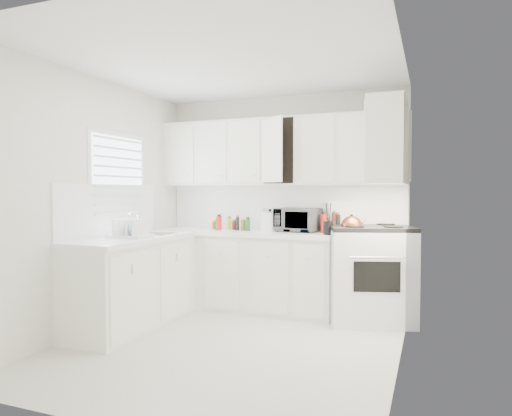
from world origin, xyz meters
The scene contains 36 objects.
floor centered at (0.00, 0.00, 0.00)m, with size 3.20×3.20×0.00m, color silver.
ceiling centered at (0.00, 0.00, 2.60)m, with size 3.20×3.20×0.00m, color white.
wall_back centered at (0.00, 1.60, 1.30)m, with size 3.00×3.00×0.00m, color white.
wall_front centered at (0.00, -1.60, 1.30)m, with size 3.00×3.00×0.00m, color white.
wall_left centered at (-1.50, 0.00, 1.30)m, with size 3.20×3.20×0.00m, color white.
wall_right centered at (1.50, 0.00, 1.30)m, with size 3.20×3.20×0.00m, color white.
window_blinds centered at (-1.48, 0.35, 1.55)m, with size 0.06×0.96×1.06m, color white, non-canonical shape.
lower_cabinets_back centered at (-0.39, 1.30, 0.45)m, with size 2.22×0.60×0.90m, color white, non-canonical shape.
lower_cabinets_left centered at (-1.20, 0.20, 0.45)m, with size 0.60×1.60×0.90m, color white, non-canonical shape.
countertop_back centered at (-0.39, 1.29, 0.93)m, with size 2.24×0.64×0.05m, color white.
countertop_left centered at (-1.19, 0.20, 0.93)m, with size 0.64×1.62×0.05m, color white.
backsplash_back centered at (0.00, 1.59, 1.23)m, with size 2.98×0.02×0.55m, color white.
backsplash_left centered at (-1.49, 0.20, 1.23)m, with size 0.02×1.60×0.55m, color white.
upper_cabinets_back centered at (0.00, 1.44, 1.50)m, with size 3.00×0.33×0.80m, color white, non-canonical shape.
upper_cabinets_right centered at (1.33, 0.82, 1.50)m, with size 0.33×0.90×0.80m, color white, non-canonical shape.
sink centered at (-1.19, 0.55, 1.07)m, with size 0.42×0.38×0.30m, color gray, non-canonical shape.
stove centered at (1.12, 1.28, 0.67)m, with size 0.87×0.71×1.34m, color white, non-canonical shape.
tea_kettle centered at (0.94, 1.12, 1.07)m, with size 0.28×0.24×0.26m, color brown, non-canonical shape.
frying_pan centered at (1.30, 1.44, 0.97)m, with size 0.27×0.45×0.04m, color black, non-canonical shape.
microwave centered at (0.26, 1.41, 1.12)m, with size 0.50×0.28×0.34m, color gray.
rice_cooker centered at (-0.10, 1.42, 1.08)m, with size 0.26×0.26×0.26m, color white, non-canonical shape.
paper_towel centered at (-0.22, 1.46, 1.08)m, with size 0.12×0.12×0.27m, color white.
utensil_crock centered at (0.68, 1.14, 1.13)m, with size 0.12×0.12×0.36m, color black, non-canonical shape.
dish_rack centered at (-1.16, 0.10, 1.06)m, with size 0.40×0.30×0.22m, color white, non-canonical shape.
spice_left_0 centered at (-0.85, 1.42, 1.02)m, with size 0.06×0.06×0.13m, color olive.
spice_left_1 centered at (-0.78, 1.33, 1.02)m, with size 0.06×0.06×0.13m, color #21652A.
spice_left_2 centered at (-0.70, 1.42, 1.02)m, with size 0.06×0.06×0.13m, color red.
spice_left_3 centered at (-0.62, 1.33, 1.02)m, with size 0.06×0.06×0.13m, color #EFF439.
spice_left_4 centered at (-0.55, 1.42, 1.02)m, with size 0.06×0.06×0.13m, color #561D18.
spice_left_5 centered at (-0.47, 1.33, 1.02)m, with size 0.06×0.06×0.13m, color black.
spice_left_6 centered at (-0.40, 1.42, 1.02)m, with size 0.06×0.06×0.13m, color olive.
spice_left_7 centered at (-0.32, 1.33, 1.02)m, with size 0.06×0.06×0.13m, color #21652A.
sauce_right_0 centered at (0.58, 1.46, 1.05)m, with size 0.06×0.06×0.19m, color red.
sauce_right_1 centered at (0.64, 1.40, 1.05)m, with size 0.06×0.06×0.19m, color #EFF439.
sauce_right_2 centered at (0.69, 1.46, 1.05)m, with size 0.06×0.06×0.19m, color #561D18.
sauce_right_3 centered at (0.74, 1.40, 1.05)m, with size 0.06×0.06×0.19m, color black.
Camera 1 is at (1.74, -3.80, 1.43)m, focal length 32.05 mm.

